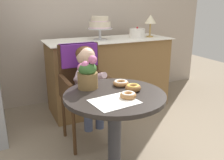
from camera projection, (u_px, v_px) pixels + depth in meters
back_wall at (52, 1)px, 3.10m from camera, size 4.80×0.10×2.70m
cafe_table at (115, 121)px, 1.77m from camera, size 0.72×0.72×0.72m
wicker_chair at (82, 77)px, 2.34m from camera, size 0.42×0.45×0.95m
seated_child at (87, 78)px, 2.20m from camera, size 0.27×0.32×0.73m
paper_napkin at (114, 102)px, 1.56m from camera, size 0.31×0.26×0.00m
donut_front at (121, 83)px, 1.86m from camera, size 0.12×0.12×0.04m
donut_mid at (133, 87)px, 1.76m from camera, size 0.11×0.11×0.04m
donut_side at (128, 95)px, 1.62m from camera, size 0.11×0.11×0.04m
flower_vase at (87, 73)px, 1.78m from camera, size 0.15×0.16×0.25m
display_counter at (109, 74)px, 3.13m from camera, size 1.56×0.62×0.90m
tiered_cake_stand at (100, 24)px, 2.89m from camera, size 0.30×0.30×0.28m
round_layer_cake at (137, 33)px, 3.09m from camera, size 0.20×0.20×0.14m
table_lamp at (150, 20)px, 3.11m from camera, size 0.15×0.15×0.28m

